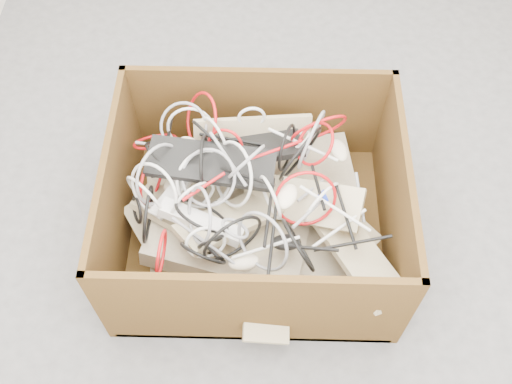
{
  "coord_description": "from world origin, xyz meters",
  "views": [
    {
      "loc": [
        -0.05,
        -1.28,
        2.19
      ],
      "look_at": [
        -0.08,
        -0.04,
        0.3
      ],
      "focal_mm": 42.02,
      "sensor_mm": 36.0,
      "label": 1
    }
  ],
  "objects_px": {
    "power_strip_left": "(179,187)",
    "vga_plug": "(324,198)",
    "power_strip_right": "(201,222)",
    "cardboard_box": "(252,218)"
  },
  "relations": [
    {
      "from": "cardboard_box",
      "to": "vga_plug",
      "type": "xyz_separation_m",
      "value": [
        0.27,
        -0.03,
        0.2
      ]
    },
    {
      "from": "power_strip_left",
      "to": "power_strip_right",
      "type": "xyz_separation_m",
      "value": [
        0.09,
        -0.15,
        -0.01
      ]
    },
    {
      "from": "power_strip_right",
      "to": "cardboard_box",
      "type": "bearing_deg",
      "value": 56.39
    },
    {
      "from": "power_strip_right",
      "to": "vga_plug",
      "type": "relative_size",
      "value": 6.93
    },
    {
      "from": "power_strip_left",
      "to": "vga_plug",
      "type": "relative_size",
      "value": 6.18
    },
    {
      "from": "cardboard_box",
      "to": "power_strip_right",
      "type": "bearing_deg",
      "value": -142.15
    },
    {
      "from": "power_strip_left",
      "to": "vga_plug",
      "type": "height_order",
      "value": "power_strip_left"
    },
    {
      "from": "cardboard_box",
      "to": "vga_plug",
      "type": "height_order",
      "value": "cardboard_box"
    },
    {
      "from": "power_strip_left",
      "to": "vga_plug",
      "type": "distance_m",
      "value": 0.54
    },
    {
      "from": "cardboard_box",
      "to": "power_strip_right",
      "type": "height_order",
      "value": "cardboard_box"
    }
  ]
}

